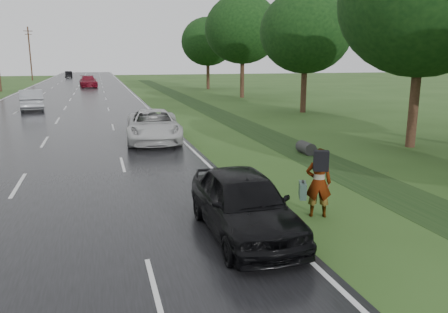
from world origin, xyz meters
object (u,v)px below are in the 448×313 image
silver_sedan (31,100)px  dark_sedan (244,203)px  white_pickup (153,126)px  pedestrian (318,182)px

silver_sedan → dark_sedan: bearing=97.7°
white_pickup → silver_sedan: silver_sedan is taller
dark_sedan → pedestrian: bearing=16.7°
pedestrian → silver_sedan: 30.58m
dark_sedan → silver_sedan: size_ratio=0.92×
pedestrian → silver_sedan: (-10.67, 28.66, -0.10)m
pedestrian → white_pickup: 12.36m
pedestrian → white_pickup: bearing=-55.4°
pedestrian → silver_sedan: pedestrian is taller
silver_sedan → pedestrian: bearing=102.2°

